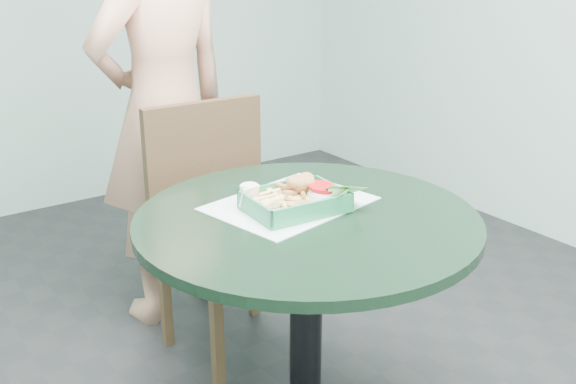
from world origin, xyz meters
TOP-DOWN VIEW (x-y plane):
  - cafe_table at (0.00, 0.00)m, footprint 0.94×0.94m
  - dining_chair at (0.10, 0.65)m, footprint 0.46×0.46m
  - diner_person at (0.07, 1.01)m, footprint 0.76×0.56m
  - placemat at (0.01, 0.10)m, footprint 0.48×0.40m
  - food_basket at (-0.01, 0.05)m, footprint 0.26×0.19m
  - crab_sandwich at (0.04, 0.08)m, footprint 0.13×0.13m
  - fries_pile at (-0.07, 0.10)m, footprint 0.11×0.12m
  - sauce_ramekin at (-0.10, 0.15)m, footprint 0.05×0.05m
  - garnish_cup at (0.08, 0.02)m, footprint 0.13×0.13m

SIDE VIEW (x-z plane):
  - dining_chair at x=0.10m, z-range 0.07..1.00m
  - cafe_table at x=0.00m, z-range 0.21..0.96m
  - placemat at x=0.01m, z-range 0.75..0.75m
  - food_basket at x=-0.01m, z-range 0.74..0.79m
  - fries_pile at x=-0.07m, z-range 0.77..0.81m
  - garnish_cup at x=0.08m, z-range 0.77..0.82m
  - sauce_ramekin at x=-0.10m, z-range 0.78..0.81m
  - crab_sandwich at x=0.04m, z-range 0.76..0.84m
  - diner_person at x=0.07m, z-range 0.00..1.93m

